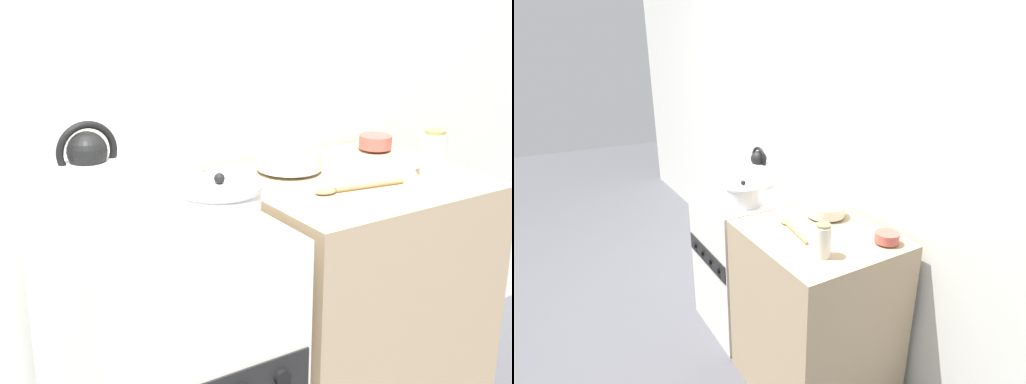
{
  "view_description": "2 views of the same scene",
  "coord_description": "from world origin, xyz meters",
  "views": [
    {
      "loc": [
        -0.7,
        -1.29,
        1.6
      ],
      "look_at": [
        0.29,
        0.29,
        0.96
      ],
      "focal_mm": 50.0,
      "sensor_mm": 36.0,
      "label": 1
    },
    {
      "loc": [
        2.08,
        -0.79,
        1.78
      ],
      "look_at": [
        0.27,
        0.29,
        1.02
      ],
      "focal_mm": 28.0,
      "sensor_mm": 36.0,
      "label": 2
    }
  ],
  "objects": [
    {
      "name": "kettle",
      "position": [
        -0.12,
        0.44,
        1.02
      ],
      "size": [
        0.24,
        0.19,
        0.26
      ],
      "color": "silver",
      "rests_on": "stove"
    },
    {
      "name": "stove",
      "position": [
        0.0,
        0.31,
        0.46
      ],
      "size": [
        0.56,
        0.64,
        0.92
      ],
      "color": "silver",
      "rests_on": "ground_plane"
    },
    {
      "name": "wooden_spoon",
      "position": [
        0.58,
        0.23,
        0.94
      ],
      "size": [
        0.29,
        0.08,
        0.02
      ],
      "color": "#A37A4C",
      "rests_on": "counter"
    },
    {
      "name": "cooking_pot",
      "position": [
        0.13,
        0.2,
        0.98
      ],
      "size": [
        0.22,
        0.22,
        0.15
      ],
      "color": "silver",
      "rests_on": "stove"
    },
    {
      "name": "small_ceramic_bowl",
      "position": [
        0.93,
        0.52,
        0.96
      ],
      "size": [
        0.11,
        0.11,
        0.06
      ],
      "color": "#B75147",
      "rests_on": "counter"
    },
    {
      "name": "storage_jar",
      "position": [
        0.87,
        0.19,
        1.0
      ],
      "size": [
        0.07,
        0.07,
        0.15
      ],
      "color": "silver",
      "rests_on": "counter"
    },
    {
      "name": "counter",
      "position": [
        0.68,
        0.32,
        0.46
      ],
      "size": [
        0.73,
        0.65,
        0.93
      ],
      "color": "tan",
      "rests_on": "ground_plane"
    },
    {
      "name": "enamel_bowl",
      "position": [
        0.54,
        0.48,
        0.97
      ],
      "size": [
        0.21,
        0.21,
        0.07
      ],
      "color": "beige",
      "rests_on": "counter"
    },
    {
      "name": "wall_back",
      "position": [
        0.0,
        0.72,
        1.25
      ],
      "size": [
        7.0,
        0.06,
        2.5
      ],
      "color": "silver",
      "rests_on": "ground_plane"
    }
  ]
}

